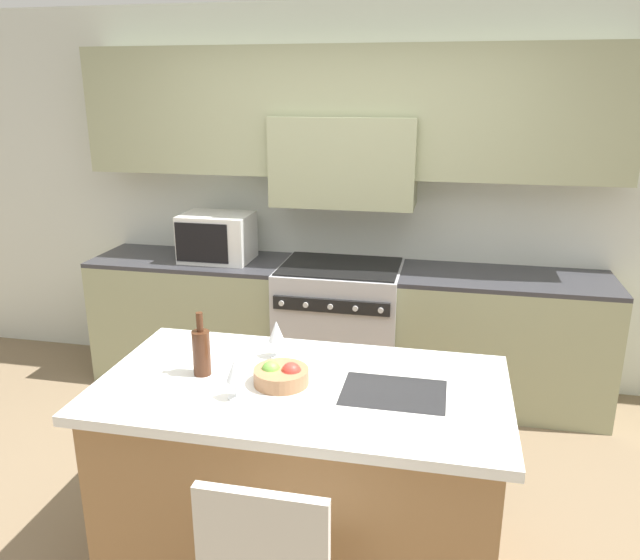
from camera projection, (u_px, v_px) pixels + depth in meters
name	position (u px, v px, depth m)	size (l,w,h in m)	color
ground_plane	(280.00, 537.00, 3.10)	(10.00, 10.00, 0.00)	#7A664C
back_cabinetry	(348.00, 166.00, 4.40)	(10.00, 0.46, 2.70)	silver
back_counter	(340.00, 329.00, 4.51)	(3.67, 0.62, 0.93)	gray
range_stove	(340.00, 329.00, 4.48)	(0.85, 0.70, 0.95)	#B7B7BC
microwave	(217.00, 237.00, 4.50)	(0.49, 0.38, 0.34)	silver
kitchen_island	(302.00, 472.00, 2.85)	(1.78, 0.96, 0.90)	olive
wine_bottle	(201.00, 351.00, 2.78)	(0.08, 0.08, 0.30)	#422314
wine_glass_near	(235.00, 371.00, 2.55)	(0.08, 0.08, 0.18)	white
wine_glass_far	(276.00, 333.00, 2.95)	(0.08, 0.08, 0.18)	white
fruit_bowl	(281.00, 375.00, 2.71)	(0.24, 0.24, 0.10)	#996B47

